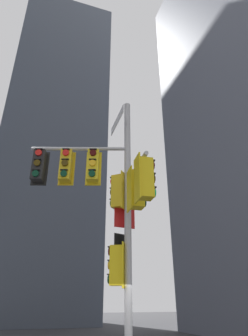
# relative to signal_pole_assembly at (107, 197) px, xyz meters

# --- Properties ---
(building_mid_block) EXTENTS (12.21, 12.21, 43.66)m
(building_mid_block) POSITION_rel_signal_pole_assembly_xyz_m (-0.60, 27.59, 17.04)
(building_mid_block) COLOR #4C5460
(building_mid_block) RESTS_ON ground
(signal_pole_assembly) EXTENTS (3.18, 3.00, 8.20)m
(signal_pole_assembly) POSITION_rel_signal_pole_assembly_xyz_m (0.00, 0.00, 0.00)
(signal_pole_assembly) COLOR #B2B2B5
(signal_pole_assembly) RESTS_ON ground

